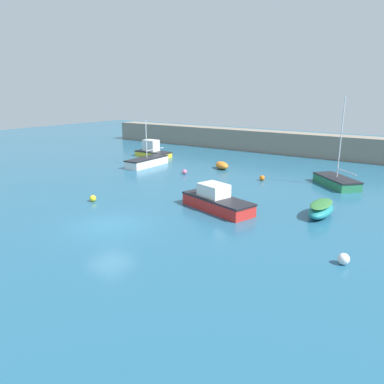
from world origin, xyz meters
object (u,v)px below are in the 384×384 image
at_px(sailboat_short_mast, 147,162).
at_px(mooring_buoy_yellow, 93,198).
at_px(motorboat_grey_hull, 217,201).
at_px(cabin_cruiser_white, 152,151).
at_px(rowboat_with_red_cover, 321,209).
at_px(mooring_buoy_orange, 262,178).
at_px(mooring_buoy_white, 344,259).
at_px(sailboat_tall_mast, 336,181).
at_px(mooring_buoy_pink, 185,172).
at_px(fishing_dinghy_green, 222,165).

height_order(sailboat_short_mast, mooring_buoy_yellow, sailboat_short_mast).
bearing_deg(motorboat_grey_hull, sailboat_short_mast, 164.38).
relative_size(cabin_cruiser_white, rowboat_with_red_cover, 1.37).
bearing_deg(motorboat_grey_hull, mooring_buoy_orange, 112.58).
distance_m(mooring_buoy_yellow, mooring_buoy_white, 17.57).
bearing_deg(sailboat_short_mast, sailboat_tall_mast, 95.97).
bearing_deg(motorboat_grey_hull, cabin_cruiser_white, 158.44).
distance_m(rowboat_with_red_cover, mooring_buoy_white, 7.04).
bearing_deg(rowboat_with_red_cover, sailboat_tall_mast, -173.39).
height_order(sailboat_short_mast, rowboat_with_red_cover, sailboat_short_mast).
distance_m(sailboat_tall_mast, mooring_buoy_white, 15.61).
bearing_deg(cabin_cruiser_white, mooring_buoy_yellow, -61.87).
relative_size(cabin_cruiser_white, mooring_buoy_white, 8.28).
height_order(sailboat_tall_mast, mooring_buoy_pink, sailboat_tall_mast).
distance_m(fishing_dinghy_green, cabin_cruiser_white, 10.78).
distance_m(sailboat_tall_mast, cabin_cruiser_white, 22.41).
xyz_separation_m(motorboat_grey_hull, mooring_buoy_pink, (-8.34, 7.78, -0.40)).
relative_size(fishing_dinghy_green, cabin_cruiser_white, 0.51).
relative_size(motorboat_grey_hull, cabin_cruiser_white, 1.26).
relative_size(motorboat_grey_hull, rowboat_with_red_cover, 1.74).
bearing_deg(mooring_buoy_pink, fishing_dinghy_green, 68.43).
distance_m(cabin_cruiser_white, mooring_buoy_pink, 10.67).
xyz_separation_m(sailboat_short_mast, motorboat_grey_hull, (14.01, -8.74, 0.17)).
bearing_deg(sailboat_tall_mast, mooring_buoy_orange, 59.39).
bearing_deg(fishing_dinghy_green, sailboat_short_mast, 60.07).
height_order(sailboat_tall_mast, mooring_buoy_orange, sailboat_tall_mast).
relative_size(cabin_cruiser_white, mooring_buoy_orange, 9.68).
bearing_deg(sailboat_tall_mast, sailboat_short_mast, 51.30).
bearing_deg(sailboat_short_mast, fishing_dinghy_green, 112.25).
bearing_deg(mooring_buoy_yellow, rowboat_with_red_cover, 22.96).
xyz_separation_m(sailboat_short_mast, mooring_buoy_yellow, (5.62, -12.25, -0.23)).
relative_size(sailboat_tall_mast, mooring_buoy_orange, 15.69).
xyz_separation_m(sailboat_short_mast, cabin_cruiser_white, (-3.33, 4.76, 0.24)).
bearing_deg(mooring_buoy_white, sailboat_short_mast, 151.77).
xyz_separation_m(fishing_dinghy_green, mooring_buoy_yellow, (-1.72, -15.53, -0.14)).
bearing_deg(motorboat_grey_hull, mooring_buoy_yellow, -140.93).
bearing_deg(fishing_dinghy_green, mooring_buoy_yellow, 119.69).
bearing_deg(sailboat_tall_mast, cabin_cruiser_white, 37.98).
xyz_separation_m(cabin_cruiser_white, mooring_buoy_pink, (9.00, -5.72, -0.47)).
bearing_deg(motorboat_grey_hull, sailboat_tall_mast, 82.68).
distance_m(mooring_buoy_pink, mooring_buoy_white, 20.95).
height_order(cabin_cruiser_white, mooring_buoy_white, cabin_cruiser_white).
relative_size(rowboat_with_red_cover, mooring_buoy_yellow, 7.00).
bearing_deg(mooring_buoy_orange, mooring_buoy_pink, -165.85).
xyz_separation_m(sailboat_tall_mast, cabin_cruiser_white, (-22.30, 2.17, 0.27)).
relative_size(sailboat_tall_mast, mooring_buoy_pink, 15.76).
bearing_deg(mooring_buoy_orange, fishing_dinghy_green, 156.87).
relative_size(fishing_dinghy_green, rowboat_with_red_cover, 0.70).
bearing_deg(cabin_cruiser_white, rowboat_with_red_cover, -24.30).
relative_size(sailboat_short_mast, sailboat_tall_mast, 0.76).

